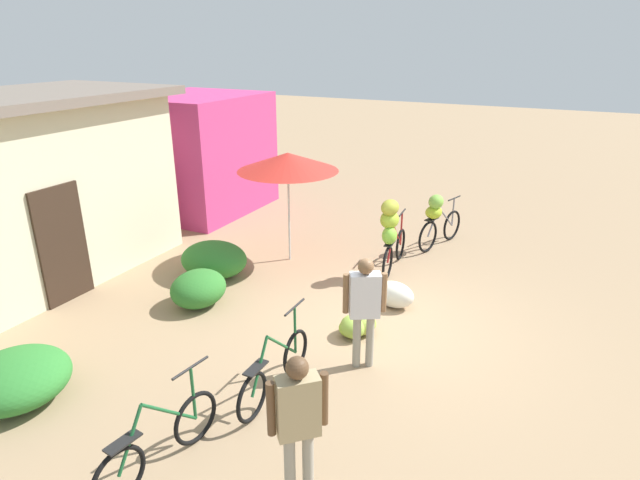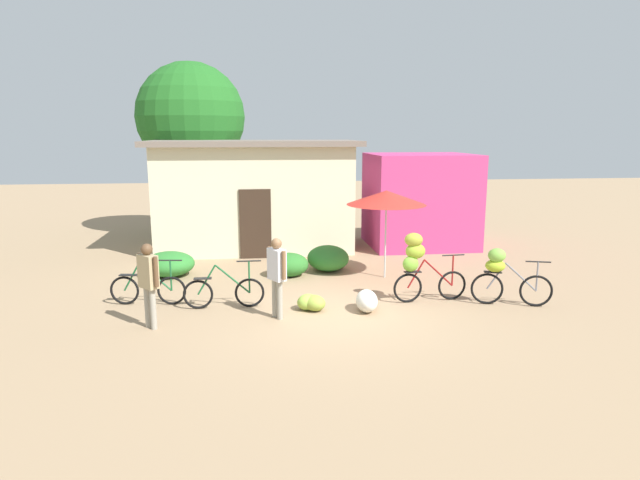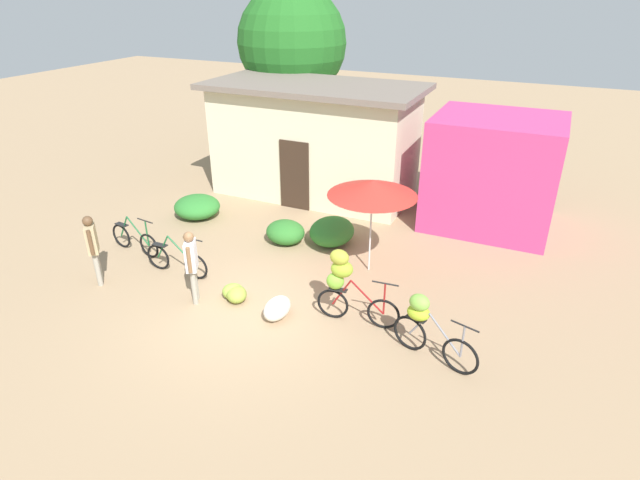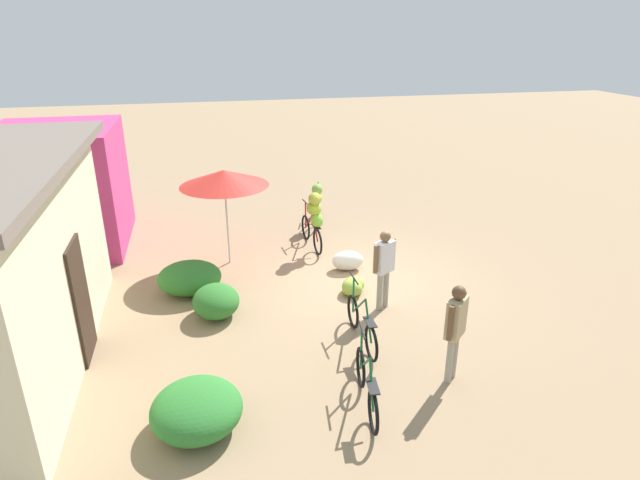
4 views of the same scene
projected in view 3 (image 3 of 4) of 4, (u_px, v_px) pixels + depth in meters
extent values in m
plane|color=#9D805E|center=(245.00, 311.00, 10.40)|extent=(60.00, 60.00, 0.00)
cube|color=beige|center=(315.00, 143.00, 15.53)|extent=(5.81, 2.67, 3.18)
cube|color=#72665B|center=(314.00, 86.00, 14.78)|extent=(6.31, 3.17, 0.16)
cube|color=#332319|center=(295.00, 176.00, 14.70)|extent=(0.90, 0.06, 2.00)
cube|color=#C23977|center=(493.00, 172.00, 13.58)|extent=(3.20, 2.80, 2.91)
cylinder|color=brown|center=(294.00, 119.00, 18.59)|extent=(0.27, 0.27, 3.00)
sphere|color=#20611F|center=(292.00, 42.00, 17.42)|extent=(3.69, 3.69, 3.69)
ellipsoid|color=#2D782E|center=(197.00, 207.00, 14.43)|extent=(1.28, 1.24, 0.62)
ellipsoid|color=#2D7029|center=(285.00, 232.00, 12.99)|extent=(1.00, 0.87, 0.60)
ellipsoid|color=#2F752B|center=(332.00, 231.00, 12.97)|extent=(1.09, 1.29, 0.65)
cylinder|color=beige|center=(371.00, 228.00, 11.43)|extent=(0.04, 0.04, 2.12)
cone|color=red|center=(373.00, 188.00, 11.00)|extent=(1.95, 1.95, 0.35)
torus|color=black|center=(149.00, 246.00, 12.31)|extent=(0.62, 0.13, 0.61)
torus|color=black|center=(121.00, 236.00, 12.78)|extent=(0.62, 0.13, 0.61)
cylinder|color=#19592D|center=(124.00, 227.00, 12.56)|extent=(0.38, 0.08, 0.62)
cylinder|color=#19592D|center=(138.00, 231.00, 12.32)|extent=(0.67, 0.12, 0.63)
cylinder|color=black|center=(145.00, 221.00, 12.01)|extent=(0.50, 0.09, 0.03)
cylinder|color=#19592D|center=(147.00, 233.00, 12.16)|extent=(0.04, 0.04, 0.65)
cube|color=black|center=(122.00, 224.00, 12.58)|extent=(0.38, 0.19, 0.02)
torus|color=black|center=(196.00, 266.00, 11.41)|extent=(0.62, 0.05, 0.62)
torus|color=black|center=(158.00, 257.00, 11.80)|extent=(0.62, 0.05, 0.62)
cylinder|color=#19592D|center=(163.00, 247.00, 11.59)|extent=(0.40, 0.04, 0.63)
cylinder|color=#19592D|center=(182.00, 251.00, 11.40)|extent=(0.71, 0.04, 0.64)
cylinder|color=black|center=(192.00, 239.00, 11.11)|extent=(0.50, 0.03, 0.03)
cylinder|color=#19592D|center=(194.00, 253.00, 11.26)|extent=(0.04, 0.04, 0.68)
cube|color=black|center=(160.00, 245.00, 11.61)|extent=(0.36, 0.14, 0.02)
torus|color=black|center=(383.00, 314.00, 9.76)|extent=(0.64, 0.10, 0.64)
torus|color=black|center=(333.00, 304.00, 10.07)|extent=(0.64, 0.10, 0.64)
cylinder|color=maroon|center=(342.00, 292.00, 9.88)|extent=(0.39, 0.07, 0.62)
cylinder|color=maroon|center=(367.00, 297.00, 9.73)|extent=(0.68, 0.09, 0.63)
cylinder|color=black|center=(385.00, 284.00, 9.46)|extent=(0.50, 0.07, 0.03)
cylinder|color=maroon|center=(384.00, 299.00, 9.61)|extent=(0.04, 0.04, 0.67)
cube|color=black|center=(338.00, 289.00, 9.88)|extent=(0.37, 0.17, 0.02)
ellipsoid|color=#75B234|center=(335.00, 281.00, 9.82)|extent=(0.39, 0.34, 0.33)
ellipsoid|color=#8DAB2C|center=(342.00, 269.00, 9.70)|extent=(0.47, 0.40, 0.33)
ellipsoid|color=#999F2F|center=(339.00, 257.00, 9.60)|extent=(0.43, 0.38, 0.29)
torus|color=black|center=(460.00, 357.00, 8.63)|extent=(0.66, 0.24, 0.67)
torus|color=black|center=(410.00, 333.00, 9.21)|extent=(0.66, 0.24, 0.67)
cylinder|color=slate|center=(419.00, 324.00, 8.98)|extent=(0.37, 0.14, 0.59)
cylinder|color=slate|center=(445.00, 335.00, 8.69)|extent=(0.65, 0.22, 0.60)
cylinder|color=black|center=(465.00, 326.00, 8.35)|extent=(0.49, 0.17, 0.03)
cylinder|color=slate|center=(462.00, 342.00, 8.49)|extent=(0.04, 0.04, 0.62)
cube|color=black|center=(416.00, 318.00, 8.98)|extent=(0.38, 0.24, 0.02)
ellipsoid|color=#9DB928|center=(418.00, 313.00, 8.89)|extent=(0.46, 0.40, 0.27)
ellipsoid|color=#79B441|center=(419.00, 302.00, 8.76)|extent=(0.42, 0.37, 0.30)
ellipsoid|color=#8DB140|center=(233.00, 291.00, 10.76)|extent=(0.58, 0.55, 0.33)
ellipsoid|color=#8AA03A|center=(237.00, 294.00, 10.66)|extent=(0.63, 0.65, 0.32)
ellipsoid|color=#8DB137|center=(234.00, 292.00, 10.77)|extent=(0.59, 0.57, 0.28)
ellipsoid|color=silver|center=(277.00, 308.00, 10.11)|extent=(0.50, 0.74, 0.44)
cylinder|color=gray|center=(98.00, 266.00, 11.28)|extent=(0.11, 0.11, 0.78)
cylinder|color=gray|center=(98.00, 269.00, 11.13)|extent=(0.11, 0.11, 0.78)
cube|color=tan|center=(91.00, 239.00, 10.89)|extent=(0.42, 0.43, 0.62)
cylinder|color=brown|center=(92.00, 233.00, 11.09)|extent=(0.08, 0.08, 0.56)
cylinder|color=brown|center=(90.00, 243.00, 10.67)|extent=(0.08, 0.08, 0.56)
sphere|color=brown|center=(87.00, 221.00, 10.70)|extent=(0.21, 0.21, 0.21)
cylinder|color=gray|center=(195.00, 283.00, 10.64)|extent=(0.11, 0.11, 0.77)
cylinder|color=gray|center=(194.00, 287.00, 10.48)|extent=(0.11, 0.11, 0.77)
cube|color=silver|center=(191.00, 255.00, 10.25)|extent=(0.37, 0.45, 0.61)
cylinder|color=brown|center=(192.00, 248.00, 10.46)|extent=(0.08, 0.08, 0.55)
cylinder|color=brown|center=(189.00, 260.00, 10.01)|extent=(0.08, 0.08, 0.55)
sphere|color=brown|center=(188.00, 237.00, 10.07)|extent=(0.21, 0.21, 0.21)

